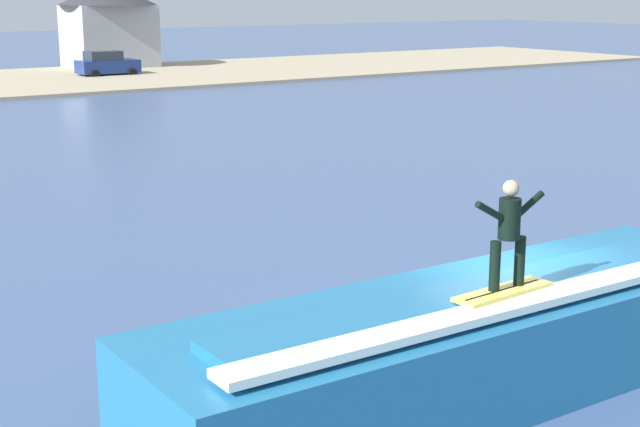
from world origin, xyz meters
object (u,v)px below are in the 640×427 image
(car_far_shore, at_px, (107,64))
(house_gabled_white, at_px, (108,21))
(surfer, at_px, (509,228))
(surfboard, at_px, (503,292))
(wave_crest, at_px, (474,339))

(car_far_shore, relative_size, house_gabled_white, 0.55)
(surfer, bearing_deg, car_far_shore, 74.32)
(surfboard, xyz_separation_m, surfer, (0.11, 0.05, 0.93))
(house_gabled_white, bearing_deg, car_far_shore, -113.63)
(car_far_shore, xyz_separation_m, house_gabled_white, (2.96, 6.76, 2.73))
(wave_crest, distance_m, surfboard, 1.12)
(wave_crest, height_order, house_gabled_white, house_gabled_white)
(wave_crest, height_order, surfer, surfer)
(wave_crest, relative_size, house_gabled_white, 1.44)
(car_far_shore, bearing_deg, surfer, -105.68)
(surfboard, bearing_deg, car_far_shore, 74.22)
(surfer, distance_m, house_gabled_white, 63.35)
(surfboard, relative_size, surfer, 1.09)
(surfboard, relative_size, car_far_shore, 0.42)
(surfboard, distance_m, car_far_shore, 56.11)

